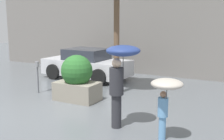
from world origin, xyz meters
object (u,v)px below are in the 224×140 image
Objects in this scene: planter_box at (77,79)px; person_child at (166,92)px; person_adult at (120,69)px; parking_meter at (37,70)px; parked_car_near at (87,65)px.

planter_box reaches higher than person_child.
planter_box is 2.81m from person_adult.
person_child is (3.50, -1.67, 0.39)m from planter_box.
person_adult is 4.39m from parking_meter.
parking_meter is at bearing -167.90° from person_child.
planter_box reaches higher than parked_car_near.
person_adult reaches higher than planter_box.
parking_meter is (-5.28, 1.76, -0.27)m from person_child.
person_adult is at bearing -32.11° from planter_box.
parking_meter is (-1.78, 0.09, 0.12)m from planter_box.
parking_meter is at bearing 130.57° from person_adult.
person_child is at bearing -18.44° from parking_meter.
parked_car_near is at bearing 118.05° from planter_box.
person_adult is 0.52× the size of parked_car_near.
person_adult reaches higher than parked_car_near.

